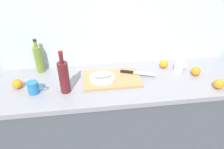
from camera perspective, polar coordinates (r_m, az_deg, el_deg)
back_wall at (r=1.72m, az=1.99°, el=14.15°), size 3.20×0.05×2.50m
kitchen_counter at (r=1.86m, az=3.19°, el=-13.32°), size 2.00×0.60×0.90m
cutting_board at (r=1.58m, az=0.00°, el=-1.24°), size 0.45×0.28×0.02m
white_plate at (r=1.56m, az=-2.89°, el=-1.01°), size 0.20×0.20×0.01m
fish_fillet at (r=1.54m, az=-2.92°, el=-0.21°), size 0.15×0.06×0.04m
chef_knife at (r=1.63m, az=6.24°, el=0.61°), size 0.28×0.12×0.02m
olive_oil_bottle at (r=1.75m, az=-20.69°, el=4.28°), size 0.06×0.06×0.30m
wine_bottle at (r=1.42m, az=-13.88°, el=-0.65°), size 0.07×0.07×0.32m
coffee_mug_0 at (r=1.52m, az=-21.95°, el=-3.54°), size 0.12×0.08×0.09m
coffee_mug_1 at (r=1.76m, az=19.05°, el=2.24°), size 0.11×0.07×0.10m
orange_0 at (r=1.77m, az=23.39°, el=0.82°), size 0.07×0.07×0.07m
orange_1 at (r=1.63m, az=-25.98°, el=-2.51°), size 0.07×0.07×0.07m
orange_2 at (r=1.67m, az=28.80°, el=-2.44°), size 0.08×0.08×0.08m
orange_3 at (r=1.80m, az=14.89°, el=3.05°), size 0.07×0.07×0.07m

